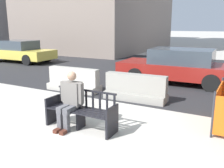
# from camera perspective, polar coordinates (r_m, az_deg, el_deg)

# --- Properties ---
(ground_plane) EXTENTS (200.00, 200.00, 0.00)m
(ground_plane) POSITION_cam_1_polar(r_m,az_deg,el_deg) (5.62, -10.56, -11.59)
(ground_plane) COLOR #B7B2A8
(street_asphalt) EXTENTS (120.00, 12.00, 0.01)m
(street_asphalt) POSITION_cam_1_polar(r_m,az_deg,el_deg) (13.23, 13.88, 2.75)
(street_asphalt) COLOR #28282B
(street_asphalt) RESTS_ON ground
(street_bench) EXTENTS (1.69, 0.54, 0.88)m
(street_bench) POSITION_cam_1_polar(r_m,az_deg,el_deg) (5.82, -7.03, -6.33)
(street_bench) COLOR black
(street_bench) RESTS_ON ground
(seated_person) EXTENTS (0.58, 0.72, 1.31)m
(seated_person) POSITION_cam_1_polar(r_m,az_deg,el_deg) (5.83, -9.46, -3.35)
(seated_person) COLOR #66605B
(seated_person) RESTS_ON ground
(jersey_barrier_centre) EXTENTS (2.03, 0.76, 0.84)m
(jersey_barrier_centre) POSITION_cam_1_polar(r_m,az_deg,el_deg) (7.99, 5.40, -1.26)
(jersey_barrier_centre) COLOR gray
(jersey_barrier_centre) RESTS_ON ground
(jersey_barrier_left) EXTENTS (2.02, 0.75, 0.84)m
(jersey_barrier_left) POSITION_cam_1_polar(r_m,az_deg,el_deg) (9.21, -8.72, 0.60)
(jersey_barrier_left) COLOR #ADA89E
(jersey_barrier_left) RESTS_ON ground
(car_taxi_near) EXTENTS (4.53, 2.06, 1.38)m
(car_taxi_near) POSITION_cam_1_polar(r_m,az_deg,el_deg) (17.30, -20.23, 7.02)
(car_taxi_near) COLOR #DBC64C
(car_taxi_near) RESTS_ON ground
(car_sedan_mid) EXTENTS (4.76, 2.09, 1.41)m
(car_sedan_mid) POSITION_cam_1_polar(r_m,az_deg,el_deg) (10.63, 14.86, 4.01)
(car_sedan_mid) COLOR maroon
(car_sedan_mid) RESTS_ON ground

